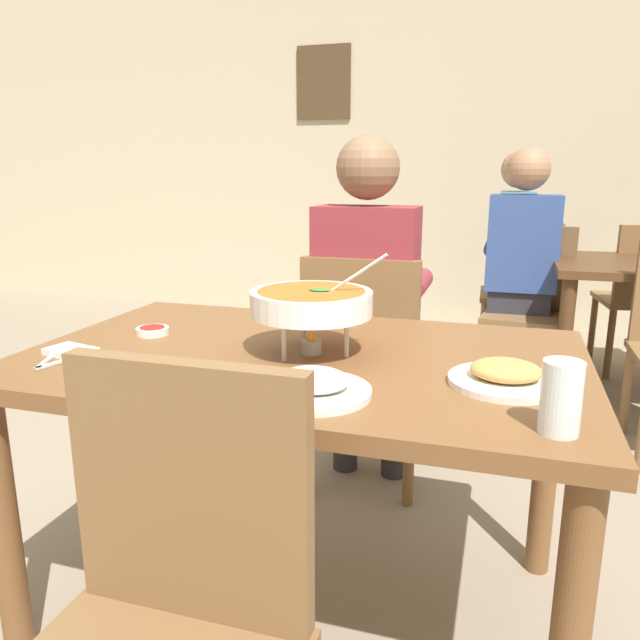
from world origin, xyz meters
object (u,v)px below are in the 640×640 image
at_px(chair_viewer_empty, 161,622).
at_px(chair_diner_main, 365,360).
at_px(drink_glass, 561,401).
at_px(patron_bg_left, 521,246).
at_px(dining_table_main, 303,392).
at_px(appetizer_plate, 505,376).
at_px(curry_bowl, 312,303).
at_px(patron_bg_right, 522,256).
at_px(chair_bg_right, 530,299).
at_px(rice_plate, 313,386).
at_px(chair_bg_left, 534,285).
at_px(diner_main, 368,295).
at_px(sauce_dish, 152,331).

bearing_deg(chair_viewer_empty, chair_diner_main, 90.00).
distance_m(drink_glass, patron_bg_left, 2.84).
height_order(chair_diner_main, chair_viewer_empty, same).
relative_size(dining_table_main, appetizer_plate, 5.73).
relative_size(chair_viewer_empty, curry_bowl, 2.71).
xyz_separation_m(chair_diner_main, patron_bg_right, (0.56, 1.31, 0.24)).
bearing_deg(chair_bg_right, appetizer_plate, -93.54).
distance_m(rice_plate, chair_bg_left, 2.86).
bearing_deg(patron_bg_left, chair_viewer_empty, -99.91).
relative_size(chair_bg_left, patron_bg_right, 0.69).
relative_size(appetizer_plate, chair_bg_left, 0.27).
height_order(chair_diner_main, diner_main, diner_main).
bearing_deg(dining_table_main, chair_viewer_empty, -90.00).
xyz_separation_m(chair_bg_left, chair_bg_right, (-0.03, -0.47, 0.00)).
height_order(appetizer_plate, drink_glass, drink_glass).
relative_size(chair_viewer_empty, chair_bg_right, 1.00).
bearing_deg(curry_bowl, patron_bg_left, 77.96).
bearing_deg(sauce_dish, patron_bg_left, 67.64).
distance_m(curry_bowl, chair_bg_right, 2.16).
bearing_deg(dining_table_main, rice_plate, -67.29).
height_order(chair_bg_left, chair_bg_right, same).
xyz_separation_m(curry_bowl, chair_bg_right, (0.60, 2.05, -0.36)).
distance_m(dining_table_main, sauce_dish, 0.47).
distance_m(appetizer_plate, sauce_dish, 0.95).
distance_m(patron_bg_left, patron_bg_right, 0.49).
height_order(diner_main, curry_bowl, diner_main).
bearing_deg(diner_main, dining_table_main, -90.00).
height_order(appetizer_plate, patron_bg_right, patron_bg_right).
bearing_deg(chair_diner_main, chair_bg_right, 65.01).
xyz_separation_m(dining_table_main, curry_bowl, (0.02, 0.00, 0.23)).
bearing_deg(appetizer_plate, patron_bg_right, 88.13).
height_order(chair_viewer_empty, drink_glass, chair_viewer_empty).
xyz_separation_m(chair_diner_main, diner_main, (0.00, 0.03, 0.24)).
bearing_deg(diner_main, drink_glass, -61.73).
relative_size(sauce_dish, chair_bg_right, 0.10).
relative_size(diner_main, patron_bg_left, 1.00).
relative_size(appetizer_plate, patron_bg_left, 0.18).
xyz_separation_m(dining_table_main, drink_glass, (0.58, -0.32, 0.16)).
height_order(dining_table_main, drink_glass, drink_glass).
height_order(chair_viewer_empty, patron_bg_right, patron_bg_right).
bearing_deg(appetizer_plate, chair_diner_main, 120.89).
relative_size(dining_table_main, chair_bg_left, 1.53).
bearing_deg(dining_table_main, appetizer_plate, -11.08).
distance_m(diner_main, patron_bg_right, 1.39).
distance_m(dining_table_main, appetizer_plate, 0.51).
bearing_deg(patron_bg_right, diner_main, -113.57).
bearing_deg(chair_viewer_empty, drink_glass, 32.39).
xyz_separation_m(drink_glass, patron_bg_left, (-0.02, 2.84, -0.06)).
height_order(appetizer_plate, patron_bg_left, patron_bg_left).
relative_size(chair_diner_main, chair_bg_right, 1.00).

